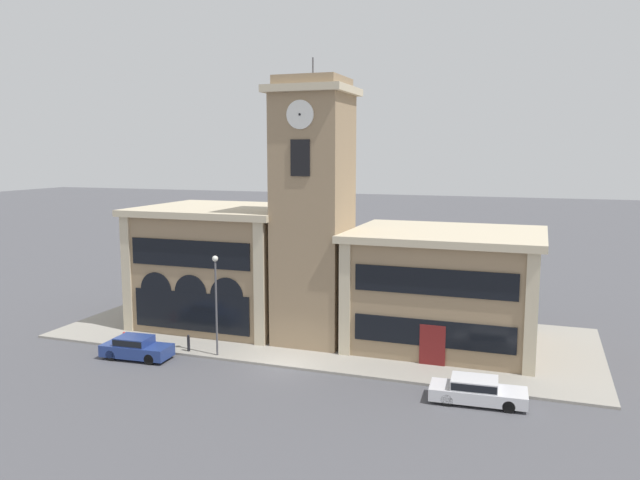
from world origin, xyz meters
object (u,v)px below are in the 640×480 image
parked_car_mid (477,390)px  bollard (189,343)px  parked_car_near (136,347)px  fire_hydrant (124,339)px  street_lamp (216,291)px

parked_car_mid → bollard: parked_car_mid is taller
parked_car_near → parked_car_mid: 20.24m
parked_car_near → parked_car_mid: (20.24, -0.00, -0.05)m
parked_car_mid → fire_hydrant: size_ratio=5.59×
parked_car_mid → street_lamp: (-15.68, 1.84, 3.50)m
parked_car_near → parked_car_mid: size_ratio=0.89×
parked_car_near → fire_hydrant: (-2.09, 1.64, -0.15)m
parked_car_near → fire_hydrant: bearing=138.4°
bollard → fire_hydrant: bollard is taller
parked_car_mid → street_lamp: 16.17m
parked_car_near → street_lamp: size_ratio=0.70×
parked_car_mid → street_lamp: street_lamp is taller
parked_car_near → street_lamp: 6.01m
parked_car_mid → fire_hydrant: parked_car_mid is taller
parked_car_near → street_lamp: street_lamp is taller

